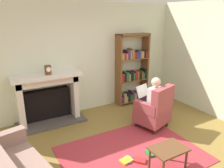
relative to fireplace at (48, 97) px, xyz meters
name	(u,v)px	position (x,y,z in m)	size (l,w,h in m)	color
ground	(142,164)	(0.94, -2.30, -0.60)	(14.00, 14.00, 0.00)	olive
back_wall	(81,58)	(0.94, 0.25, 0.75)	(5.60, 0.10, 2.70)	silver
side_wall_right	(199,57)	(3.59, -1.05, 0.75)	(0.10, 5.20, 2.70)	silver
area_rug	(132,154)	(0.94, -2.00, -0.60)	(2.40, 1.80, 0.01)	#9E2E35
fireplace	(48,97)	(0.00, 0.00, 0.00)	(1.52, 0.64, 1.15)	#4C4742
mantel_clock	(48,70)	(0.04, -0.10, 0.65)	(0.14, 0.14, 0.20)	brown
bookshelf	(132,71)	(2.31, 0.03, 0.30)	(0.91, 0.32, 1.91)	brown
armchair_reading	(155,110)	(1.92, -1.43, -0.18)	(0.79, 0.78, 0.97)	#331E14
seated_reader	(151,100)	(1.89, -1.32, 0.02)	(0.46, 0.59, 1.14)	silver
side_table	(168,152)	(1.18, -2.63, -0.25)	(0.56, 0.39, 0.42)	brown
scattered_books	(141,157)	(1.01, -2.17, -0.57)	(0.80, 0.37, 0.04)	gold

